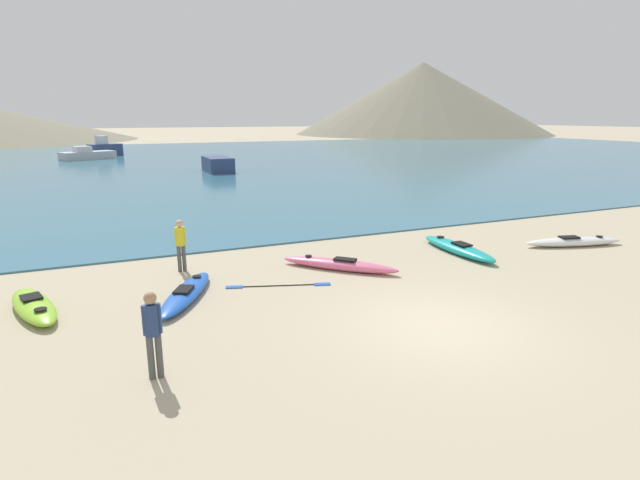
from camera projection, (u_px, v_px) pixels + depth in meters
name	position (u px, v px, depth m)	size (l,w,h in m)	color
ground_plane	(440.00, 326.00, 10.78)	(400.00, 400.00, 0.00)	tan
bay_water	(169.00, 162.00, 48.94)	(160.00, 70.00, 0.06)	teal
far_hill_midleft	(422.00, 99.00, 122.58)	(61.98, 61.98, 17.13)	gray
kayak_on_sand_0	(573.00, 242.00, 17.39)	(3.61, 1.57, 0.35)	white
kayak_on_sand_1	(339.00, 264.00, 14.70)	(2.93, 2.97, 0.36)	#E5668C
kayak_on_sand_2	(34.00, 306.00, 11.49)	(1.52, 2.98, 0.36)	#8CCC2D
kayak_on_sand_3	(458.00, 248.00, 16.48)	(0.80, 3.53, 0.38)	teal
kayak_on_sand_4	(186.00, 293.00, 12.39)	(2.10, 3.23, 0.32)	blue
person_near_foreground	(153.00, 329.00, 8.44)	(0.32, 0.23, 1.57)	#4C4C4C
person_near_waterline	(181.00, 242.00, 14.38)	(0.31, 0.21, 1.53)	#4C4C4C
moored_boat_0	(218.00, 164.00, 40.04)	(1.90, 3.86, 1.16)	navy
moored_boat_3	(87.00, 155.00, 51.41)	(5.58, 4.05, 1.35)	#B2B2B7
moored_boat_4	(105.00, 149.00, 56.09)	(3.78, 3.08, 2.21)	navy
loose_paddle	(279.00, 286.00, 13.30)	(2.70, 1.03, 0.03)	black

